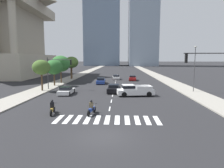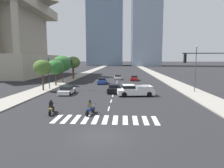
% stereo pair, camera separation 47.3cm
% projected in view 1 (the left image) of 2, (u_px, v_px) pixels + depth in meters
% --- Properties ---
extents(ground_plane, '(800.00, 800.00, 0.00)m').
position_uv_depth(ground_plane, '(104.00, 136.00, 14.21)').
color(ground_plane, '#232326').
extents(sidewalk_east, '(4.00, 260.00, 0.15)m').
position_uv_depth(sidewalk_east, '(174.00, 84.00, 43.39)').
color(sidewalk_east, gray).
rests_on(sidewalk_east, ground).
extents(sidewalk_west, '(4.00, 260.00, 0.15)m').
position_uv_depth(sidewalk_west, '(57.00, 83.00, 44.49)').
color(sidewalk_west, gray).
rests_on(sidewalk_west, ground).
extents(crosswalk_near, '(9.45, 2.71, 0.01)m').
position_uv_depth(crosswalk_near, '(107.00, 120.00, 18.07)').
color(crosswalk_near, silver).
rests_on(crosswalk_near, ground).
extents(lane_divider_center, '(0.14, 50.00, 0.01)m').
position_uv_depth(lane_divider_center, '(115.00, 83.00, 45.83)').
color(lane_divider_center, silver).
rests_on(lane_divider_center, ground).
extents(motorcycle_lead, '(0.70, 2.10, 1.49)m').
position_uv_depth(motorcycle_lead, '(52.00, 108.00, 19.81)').
color(motorcycle_lead, black).
rests_on(motorcycle_lead, ground).
extents(motorcycle_trailing, '(0.81, 2.12, 1.49)m').
position_uv_depth(motorcycle_trailing, '(92.00, 109.00, 19.69)').
color(motorcycle_trailing, black).
rests_on(motorcycle_trailing, ground).
extents(pickup_truck, '(5.60, 2.75, 1.67)m').
position_uv_depth(pickup_truck, '(134.00, 90.00, 29.63)').
color(pickup_truck, silver).
rests_on(pickup_truck, ground).
extents(sedan_white_0, '(1.86, 4.31, 1.20)m').
position_uv_depth(sedan_white_0, '(66.00, 91.00, 31.02)').
color(sedan_white_0, silver).
rests_on(sedan_white_0, ground).
extents(sedan_white_1, '(2.04, 4.35, 1.22)m').
position_uv_depth(sedan_white_1, '(116.00, 77.00, 53.54)').
color(sedan_white_1, silver).
rests_on(sedan_white_1, ground).
extents(sedan_red_2, '(2.10, 4.35, 1.24)m').
position_uv_depth(sedan_red_2, '(133.00, 78.00, 50.93)').
color(sedan_red_2, maroon).
rests_on(sedan_red_2, ground).
extents(sedan_black_3, '(2.09, 4.55, 1.30)m').
position_uv_depth(sedan_black_3, '(114.00, 89.00, 32.73)').
color(sedan_black_3, black).
rests_on(sedan_black_3, ground).
extents(sedan_blue_4, '(2.02, 4.83, 1.31)m').
position_uv_depth(sedan_blue_4, '(101.00, 81.00, 44.22)').
color(sedan_blue_4, navy).
rests_on(sedan_blue_4, ground).
extents(traffic_signal_near, '(5.27, 0.28, 6.25)m').
position_uv_depth(traffic_signal_near, '(217.00, 70.00, 18.58)').
color(traffic_signal_near, '#333335').
rests_on(traffic_signal_near, sidewalk_east).
extents(traffic_signal_far, '(4.73, 0.28, 5.58)m').
position_uv_depth(traffic_signal_far, '(57.00, 67.00, 35.08)').
color(traffic_signal_far, '#333335').
rests_on(traffic_signal_far, sidewalk_west).
extents(street_lamp_east, '(0.50, 0.24, 7.37)m').
position_uv_depth(street_lamp_east, '(195.00, 65.00, 32.33)').
color(street_lamp_east, '#3F3F42').
rests_on(street_lamp_east, sidewalk_east).
extents(street_tree_nearest, '(2.96, 2.96, 5.19)m').
position_uv_depth(street_tree_nearest, '(41.00, 67.00, 33.38)').
color(street_tree_nearest, '#4C3823').
rests_on(street_tree_nearest, sidewalk_west).
extents(street_tree_second, '(3.48, 3.48, 5.17)m').
position_uv_depth(street_tree_second, '(54.00, 67.00, 39.71)').
color(street_tree_second, '#4C3823').
rests_on(street_tree_second, sidewalk_west).
extents(street_tree_third, '(4.22, 4.22, 6.05)m').
position_uv_depth(street_tree_third, '(61.00, 64.00, 44.16)').
color(street_tree_third, '#4C3823').
rests_on(street_tree_third, sidewalk_west).
extents(street_tree_fourth, '(3.64, 3.64, 5.95)m').
position_uv_depth(street_tree_fourth, '(72.00, 62.00, 54.07)').
color(street_tree_fourth, '#4C3823').
rests_on(street_tree_fourth, sidewalk_west).
extents(street_tree_fifth, '(2.91, 2.91, 5.37)m').
position_uv_depth(street_tree_fifth, '(71.00, 63.00, 53.19)').
color(street_tree_fifth, '#4C3823').
rests_on(street_tree_fifth, sidewalk_west).
extents(office_tower_center_skyline, '(21.41, 28.50, 111.71)m').
position_uv_depth(office_tower_center_skyline, '(143.00, 1.00, 152.99)').
color(office_tower_center_skyline, '#8C9EB2').
rests_on(office_tower_center_skyline, ground).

